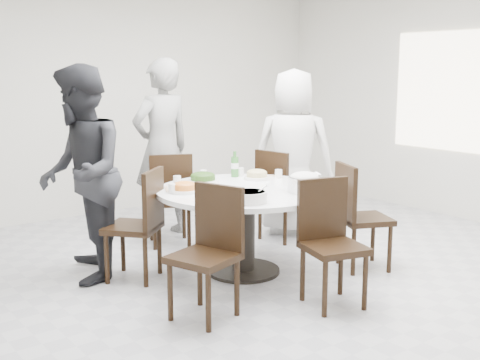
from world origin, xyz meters
TOP-DOWN VIEW (x-y plane):
  - floor at (0.00, 0.00)m, footprint 6.00×6.00m
  - wall_back at (0.00, 3.00)m, footprint 6.00×0.01m
  - wall_right at (3.00, 0.00)m, footprint 0.01×6.00m
  - window at (2.98, 0.00)m, footprint 0.04×2.20m
  - dining_table at (-0.26, 0.15)m, footprint 1.50×1.50m
  - chair_ne at (0.72, 0.73)m, footprint 0.48×0.48m
  - chair_n at (-0.32, 1.29)m, footprint 0.55×0.55m
  - chair_nw at (-1.10, 0.59)m, footprint 0.59×0.59m
  - chair_sw at (-1.09, -0.46)m, footprint 0.53×0.53m
  - chair_s at (-0.18, -0.85)m, footprint 0.52×0.52m
  - chair_se at (0.67, -0.41)m, footprint 0.56×0.56m
  - diner_right at (0.96, 0.85)m, footprint 0.99×1.02m
  - diner_middle at (-0.20, 1.63)m, footprint 0.71×0.49m
  - diner_left at (-1.43, 0.85)m, footprint 0.96×1.07m
  - dish_greens at (-0.37, 0.60)m, footprint 0.29×0.29m
  - dish_pale at (0.12, 0.44)m, footprint 0.25×0.25m
  - dish_orange at (-0.74, 0.33)m, footprint 0.25×0.25m
  - dish_redbrown at (0.23, -0.05)m, footprint 0.26×0.26m
  - dish_tofu at (-0.66, -0.09)m, footprint 0.26×0.26m
  - rice_bowl at (0.08, -0.26)m, footprint 0.30×0.30m
  - soup_bowl at (-0.54, -0.29)m, footprint 0.28×0.28m
  - beverage_bottle at (0.03, 0.66)m, footprint 0.07×0.07m
  - tea_cups at (-0.26, 0.80)m, footprint 0.07×0.07m
  - chopsticks at (-0.26, 0.81)m, footprint 0.24×0.04m

SIDE VIEW (x-z plane):
  - floor at x=0.00m, z-range -0.01..0.01m
  - dining_table at x=-0.26m, z-range 0.00..0.75m
  - chair_ne at x=0.72m, z-range 0.00..0.95m
  - chair_n at x=-0.32m, z-range 0.00..0.95m
  - chair_nw at x=-1.10m, z-range 0.00..0.95m
  - chair_sw at x=-1.09m, z-range 0.00..0.95m
  - chair_s at x=-0.18m, z-range 0.00..0.95m
  - chair_se at x=0.67m, z-range 0.00..0.95m
  - chopsticks at x=-0.26m, z-range 0.75..0.76m
  - dish_redbrown at x=0.23m, z-range 0.75..0.82m
  - dish_pale at x=0.12m, z-range 0.75..0.82m
  - dish_orange at x=-0.74m, z-range 0.75..0.82m
  - dish_tofu at x=-0.66m, z-range 0.75..0.82m
  - dish_greens at x=-0.37m, z-range 0.75..0.82m
  - tea_cups at x=-0.26m, z-range 0.75..0.83m
  - soup_bowl at x=-0.54m, z-range 0.75..0.84m
  - rice_bowl at x=0.08m, z-range 0.75..0.88m
  - beverage_bottle at x=0.03m, z-range 0.75..1.00m
  - diner_right at x=0.96m, z-range 0.00..1.77m
  - diner_left at x=-1.43m, z-range 0.00..1.81m
  - diner_middle at x=-0.20m, z-range 0.00..1.88m
  - wall_back at x=0.00m, z-range 0.00..2.80m
  - wall_right at x=3.00m, z-range 0.00..2.80m
  - window at x=2.98m, z-range 0.80..2.20m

